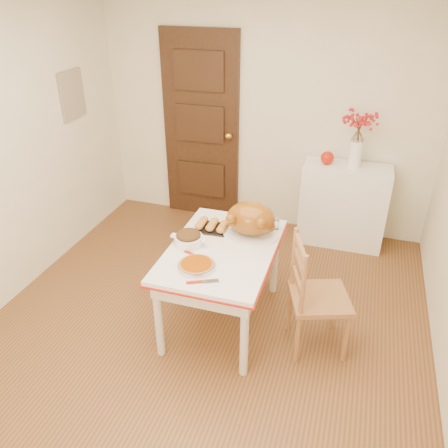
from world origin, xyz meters
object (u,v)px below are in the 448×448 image
(sideboard, at_px, (343,205))
(chair_oak, at_px, (320,296))
(kitchen_table, at_px, (222,285))
(turkey_platter, at_px, (251,220))
(pumpkin_pie, at_px, (196,265))

(sideboard, distance_m, chair_oak, 1.63)
(sideboard, xyz_separation_m, kitchen_table, (-0.81, -1.57, -0.08))
(chair_oak, bearing_deg, turkey_platter, 44.53)
(turkey_platter, distance_m, pumpkin_pie, 0.61)
(kitchen_table, distance_m, chair_oak, 0.78)
(kitchen_table, relative_size, turkey_platter, 2.64)
(sideboard, xyz_separation_m, pumpkin_pie, (-0.90, -1.88, 0.30))
(sideboard, distance_m, turkey_platter, 1.54)
(chair_oak, xyz_separation_m, pumpkin_pie, (-0.86, -0.25, 0.26))
(kitchen_table, height_order, turkey_platter, turkey_platter)
(kitchen_table, xyz_separation_m, pumpkin_pie, (-0.09, -0.31, 0.38))
(kitchen_table, height_order, pumpkin_pie, pumpkin_pie)
(chair_oak, distance_m, turkey_platter, 0.77)
(sideboard, bearing_deg, turkey_platter, -115.93)
(turkey_platter, height_order, pumpkin_pie, turkey_platter)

